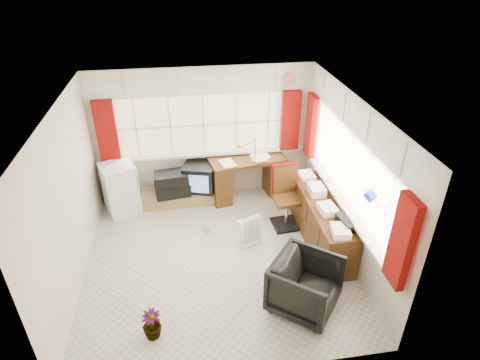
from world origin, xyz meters
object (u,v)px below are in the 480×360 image
at_px(desk, 247,174).
at_px(mini_fridge, 120,188).
at_px(credenza, 321,221).
at_px(radiator, 251,234).
at_px(tv_bench, 179,196).
at_px(desk_lamp, 255,145).
at_px(task_chair, 285,193).
at_px(crt_tv, 200,177).
at_px(office_chair, 306,285).

relative_size(desk, mini_fridge, 1.63).
relative_size(desk, credenza, 0.76).
distance_m(radiator, mini_fridge, 2.56).
relative_size(desk, tv_bench, 1.09).
bearing_deg(desk_lamp, task_chair, -64.84).
distance_m(desk, desk_lamp, 0.73).
bearing_deg(task_chair, credenza, -52.77).
xyz_separation_m(desk_lamp, radiator, (-0.32, -1.37, -0.93)).
bearing_deg(desk_lamp, crt_tv, 173.84).
distance_m(desk_lamp, credenza, 1.81).
xyz_separation_m(task_chair, crt_tv, (-1.41, 0.93, -0.08)).
height_order(task_chair, office_chair, task_chair).
bearing_deg(credenza, office_chair, -116.27).
height_order(tv_bench, crt_tv, crt_tv).
height_order(desk, task_chair, task_chair).
bearing_deg(crt_tv, office_chair, -67.39).
relative_size(radiator, credenza, 0.27).
bearing_deg(credenza, desk_lamp, 120.64).
bearing_deg(radiator, task_chair, 38.22).
bearing_deg(mini_fridge, crt_tv, 4.85).
height_order(task_chair, tv_bench, task_chair).
height_order(radiator, mini_fridge, mini_fridge).
xyz_separation_m(desk_lamp, credenza, (0.84, -1.42, -0.76)).
bearing_deg(tv_bench, crt_tv, 0.79).
bearing_deg(tv_bench, credenza, -33.70).
bearing_deg(office_chair, mini_fridge, 82.52).
height_order(desk_lamp, mini_fridge, desk_lamp).
bearing_deg(office_chair, task_chair, 32.40).
distance_m(task_chair, tv_bench, 2.10).
relative_size(desk, radiator, 2.85).
bearing_deg(radiator, desk, 82.90).
relative_size(desk_lamp, crt_tv, 0.68).
distance_m(credenza, crt_tv, 2.41).
height_order(task_chair, credenza, task_chair).
distance_m(office_chair, tv_bench, 3.30).
relative_size(desk, office_chair, 1.80).
bearing_deg(desk, credenza, -59.03).
distance_m(task_chair, mini_fridge, 2.97).
bearing_deg(mini_fridge, credenza, -22.94).
relative_size(desk, crt_tv, 2.20).
distance_m(credenza, tv_bench, 2.75).
bearing_deg(desk, radiator, -97.10).
bearing_deg(crt_tv, desk_lamp, -6.16).
bearing_deg(desk, task_chair, -63.22).
height_order(credenza, tv_bench, credenza).
bearing_deg(crt_tv, credenza, -39.35).
xyz_separation_m(office_chair, tv_bench, (-1.61, 2.87, -0.26)).
height_order(office_chair, tv_bench, office_chair).
relative_size(office_chair, radiator, 1.58).
bearing_deg(desk_lamp, desk, 123.42).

